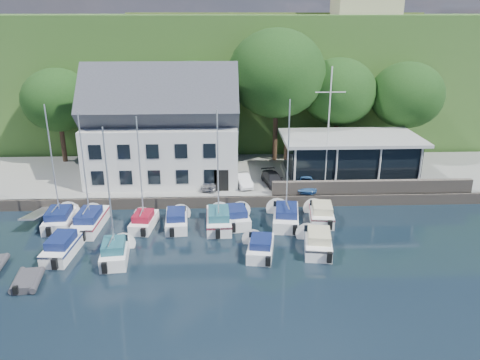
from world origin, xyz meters
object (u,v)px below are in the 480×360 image
at_px(harbor_building, 163,134).
at_px(flagpole, 328,129).
at_px(car_silver, 210,182).
at_px(boat_r1_6, 288,168).
at_px(boat_r2_4, 318,240).
at_px(dinghy_1, 27,279).
at_px(boat_r1_5, 236,215).
at_px(boat_r1_2, 141,179).
at_px(club_pavilion, 349,156).
at_px(boat_r1_0, 54,171).
at_px(boat_r2_3, 261,245).
at_px(car_dgrey, 273,179).
at_px(boat_r2_1, 110,198).
at_px(car_white, 243,180).
at_px(boat_r2_0, 63,244).
at_px(boat_r1_3, 177,218).
at_px(boat_r1_4, 218,171).
at_px(boat_r1_1, 84,172).
at_px(car_blue, 306,182).
at_px(boat_r1_7, 321,212).

xyz_separation_m(harbor_building, flagpole, (15.05, -3.47, 1.14)).
relative_size(car_silver, boat_r1_6, 0.35).
bearing_deg(boat_r2_4, dinghy_1, -159.95).
bearing_deg(boat_r1_5, boat_r1_2, 175.48).
xyz_separation_m(club_pavilion, boat_r1_0, (-25.52, -8.23, 1.58)).
bearing_deg(boat_r2_3, car_dgrey, 89.07).
relative_size(club_pavilion, boat_r1_0, 1.43).
distance_m(car_silver, flagpole, 11.69).
xyz_separation_m(car_silver, boat_r1_6, (6.29, -5.81, 3.15)).
bearing_deg(boat_r1_2, boat_r1_5, 10.61).
relative_size(car_silver, boat_r2_1, 0.36).
xyz_separation_m(car_white, flagpole, (7.54, -0.75, 4.92)).
distance_m(club_pavilion, boat_r2_0, 27.22).
bearing_deg(boat_r1_3, boat_r2_0, -154.46).
xyz_separation_m(harbor_building, car_silver, (4.46, -3.09, -3.78)).
bearing_deg(boat_r1_5, car_white, 73.98).
relative_size(harbor_building, car_dgrey, 3.70).
height_order(car_white, boat_r1_4, boat_r1_4).
height_order(boat_r1_4, boat_r2_3, boat_r1_4).
height_order(car_white, boat_r1_1, boat_r1_1).
bearing_deg(boat_r1_1, boat_r1_3, 3.20).
bearing_deg(boat_r2_3, car_white, 103.22).
xyz_separation_m(car_silver, boat_r1_1, (-9.46, -6.12, 3.18)).
xyz_separation_m(boat_r1_2, dinghy_1, (-6.13, -8.12, -3.79)).
bearing_deg(boat_r2_1, car_blue, 29.01).
bearing_deg(car_dgrey, boat_r2_3, -111.47).
bearing_deg(car_white, boat_r1_4, -120.58).
xyz_separation_m(boat_r1_5, boat_r1_6, (4.07, -0.07, 3.98)).
bearing_deg(club_pavilion, flagpole, -134.77).
bearing_deg(boat_r1_2, boat_r1_3, 9.84).
distance_m(car_blue, boat_r2_0, 21.43).
height_order(boat_r1_7, boat_r2_3, boat_r1_7).
xyz_separation_m(boat_r1_0, boat_r2_4, (19.97, -4.87, -3.85)).
xyz_separation_m(boat_r2_0, boat_r2_3, (14.04, -0.55, -0.09)).
distance_m(car_dgrey, boat_r1_2, 13.23).
bearing_deg(boat_r2_4, car_blue, 94.17).
height_order(car_dgrey, boat_r1_7, car_dgrey).
xyz_separation_m(harbor_building, dinghy_1, (-6.87, -17.43, -5.01)).
relative_size(boat_r1_0, boat_r1_1, 0.98).
distance_m(boat_r2_1, dinghy_1, 7.15).
bearing_deg(boat_r2_3, boat_r1_2, 161.60).
distance_m(club_pavilion, boat_r2_4, 14.40).
bearing_deg(boat_r1_5, boat_r2_1, -155.07).
xyz_separation_m(boat_r1_4, boat_r1_7, (8.46, 0.81, -3.94)).
xyz_separation_m(car_white, boat_r1_2, (-8.24, -6.59, 2.56)).
distance_m(car_white, boat_r2_3, 11.40).
distance_m(car_silver, boat_r1_1, 11.71).
bearing_deg(boat_r1_4, flagpole, 29.70).
bearing_deg(dinghy_1, boat_r2_1, 23.67).
height_order(boat_r1_5, boat_r1_6, boat_r1_6).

